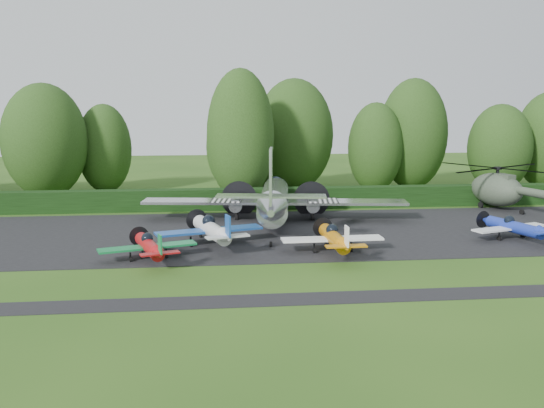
{
  "coord_description": "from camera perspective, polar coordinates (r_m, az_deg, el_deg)",
  "views": [
    {
      "loc": [
        -6.33,
        -36.08,
        10.29
      ],
      "look_at": [
        -1.53,
        9.08,
        2.5
      ],
      "focal_mm": 40.0,
      "sensor_mm": 36.0,
      "label": 1
    }
  ],
  "objects": [
    {
      "name": "tree_0",
      "position": [
        73.37,
        20.63,
        4.94
      ],
      "size": [
        7.12,
        7.12,
        9.92
      ],
      "color": "black",
      "rests_on": "ground"
    },
    {
      "name": "apron",
      "position": [
        47.64,
        1.71,
        -2.74
      ],
      "size": [
        70.0,
        18.0,
        0.01
      ],
      "primitive_type": "cube",
      "color": "black",
      "rests_on": "ground"
    },
    {
      "name": "taxiway_verge",
      "position": [
        32.42,
        5.57,
        -8.82
      ],
      "size": [
        70.0,
        2.0,
        0.0
      ],
      "primitive_type": "cube",
      "color": "black",
      "rests_on": "ground"
    },
    {
      "name": "transport_plane",
      "position": [
        50.84,
        0.24,
        0.38
      ],
      "size": [
        22.74,
        17.44,
        7.29
      ],
      "rotation": [
        0.0,
        0.0,
        0.14
      ],
      "color": "silver",
      "rests_on": "ground"
    },
    {
      "name": "tree_11",
      "position": [
        61.46,
        -2.98,
        6.4
      ],
      "size": [
        6.81,
        6.81,
        13.49
      ],
      "color": "black",
      "rests_on": "ground"
    },
    {
      "name": "light_plane_white",
      "position": [
        43.3,
        -5.72,
        -2.38
      ],
      "size": [
        7.75,
        8.15,
        2.98
      ],
      "rotation": [
        0.0,
        0.0,
        -0.29
      ],
      "color": "silver",
      "rests_on": "ground"
    },
    {
      "name": "ground",
      "position": [
        38.05,
        3.75,
        -5.98
      ],
      "size": [
        160.0,
        160.0,
        0.0
      ],
      "primitive_type": "plane",
      "color": "#264A14",
      "rests_on": "ground"
    },
    {
      "name": "light_plane_blue",
      "position": [
        48.44,
        21.85,
        -2.01
      ],
      "size": [
        6.39,
        6.71,
        2.45
      ],
      "rotation": [
        0.0,
        0.0,
        -0.32
      ],
      "color": "#192D97",
      "rests_on": "ground"
    },
    {
      "name": "light_plane_red",
      "position": [
        39.98,
        -11.48,
        -3.88
      ],
      "size": [
        6.35,
        6.67,
        2.44
      ],
      "rotation": [
        0.0,
        0.0,
        -0.31
      ],
      "color": "#9D0E12",
      "rests_on": "ground"
    },
    {
      "name": "tree_9",
      "position": [
        69.4,
        9.7,
        5.25
      ],
      "size": [
        6.15,
        6.15,
        10.1
      ],
      "color": "black",
      "rests_on": "ground"
    },
    {
      "name": "tree_8",
      "position": [
        72.52,
        13.13,
        6.41
      ],
      "size": [
        7.91,
        7.91,
        12.84
      ],
      "color": "black",
      "rests_on": "ground"
    },
    {
      "name": "tree_2",
      "position": [
        68.38,
        -20.61,
        5.56
      ],
      "size": [
        8.79,
        8.79,
        12.13
      ],
      "color": "black",
      "rests_on": "ground"
    },
    {
      "name": "hedgerow",
      "position": [
        58.35,
        0.25,
        -0.43
      ],
      "size": [
        90.0,
        1.6,
        2.0
      ],
      "primitive_type": "cube",
      "color": "black",
      "rests_on": "ground"
    },
    {
      "name": "tree_12",
      "position": [
        69.73,
        -1.74,
        4.98
      ],
      "size": [
        6.52,
        6.52,
        9.05
      ],
      "color": "black",
      "rests_on": "ground"
    },
    {
      "name": "helicopter",
      "position": [
        61.54,
        20.42,
        1.55
      ],
      "size": [
        12.63,
        14.79,
        4.07
      ],
      "rotation": [
        0.0,
        0.0,
        -0.28
      ],
      "color": "#354132",
      "rests_on": "ground"
    },
    {
      "name": "tree_10",
      "position": [
        69.55,
        2.09,
        6.51
      ],
      "size": [
        8.95,
        8.95,
        12.78
      ],
      "color": "black",
      "rests_on": "ground"
    },
    {
      "name": "light_plane_orange",
      "position": [
        41.2,
        5.84,
        -3.19
      ],
      "size": [
        6.96,
        7.31,
        2.67
      ],
      "rotation": [
        0.0,
        0.0,
        -0.02
      ],
      "color": "#BE710B",
      "rests_on": "ground"
    },
    {
      "name": "tree_7",
      "position": [
        70.46,
        -15.49,
        5.04
      ],
      "size": [
        5.99,
        5.99,
        9.94
      ],
      "color": "black",
      "rests_on": "ground"
    },
    {
      "name": "tree_5",
      "position": [
        68.42,
        -3.44,
        5.33
      ],
      "size": [
        6.59,
        6.59,
        10.15
      ],
      "color": "black",
      "rests_on": "ground"
    }
  ]
}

